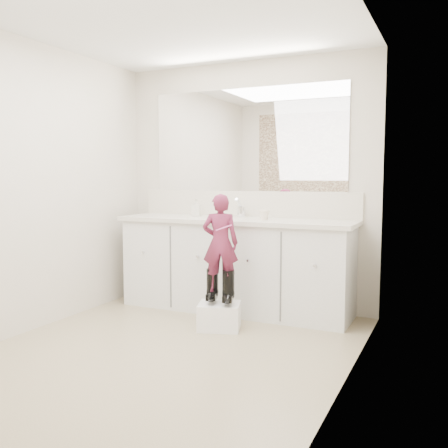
% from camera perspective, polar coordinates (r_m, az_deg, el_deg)
% --- Properties ---
extents(floor, '(3.00, 3.00, 0.00)m').
position_cam_1_polar(floor, '(3.84, -6.34, -14.16)').
color(floor, '#867658').
rests_on(floor, ground).
extents(ceiling, '(3.00, 3.00, 0.00)m').
position_cam_1_polar(ceiling, '(3.78, -6.76, 22.55)').
color(ceiling, white).
rests_on(ceiling, wall_back).
extents(wall_back, '(2.60, 0.00, 2.60)m').
position_cam_1_polar(wall_back, '(4.96, 2.58, 4.47)').
color(wall_back, beige).
rests_on(wall_back, floor).
extents(wall_left, '(0.00, 3.00, 3.00)m').
position_cam_1_polar(wall_left, '(4.44, -21.05, 3.99)').
color(wall_left, beige).
rests_on(wall_left, floor).
extents(wall_right, '(0.00, 3.00, 3.00)m').
position_cam_1_polar(wall_right, '(3.14, 14.18, 3.70)').
color(wall_right, beige).
rests_on(wall_right, floor).
extents(vanity_cabinet, '(2.20, 0.55, 0.85)m').
position_cam_1_polar(vanity_cabinet, '(4.78, 1.28, -4.90)').
color(vanity_cabinet, silver).
rests_on(vanity_cabinet, floor).
extents(countertop, '(2.28, 0.58, 0.04)m').
position_cam_1_polar(countertop, '(4.71, 1.22, 0.40)').
color(countertop, beige).
rests_on(countertop, vanity_cabinet).
extents(backsplash, '(2.28, 0.03, 0.25)m').
position_cam_1_polar(backsplash, '(4.95, 2.51, 2.33)').
color(backsplash, beige).
rests_on(backsplash, countertop).
extents(mirror, '(2.00, 0.02, 1.00)m').
position_cam_1_polar(mirror, '(4.96, 2.55, 9.56)').
color(mirror, white).
rests_on(mirror, wall_back).
extents(faucet, '(0.08, 0.08, 0.10)m').
position_cam_1_polar(faucet, '(4.85, 2.01, 1.38)').
color(faucet, silver).
rests_on(faucet, countertop).
extents(cup, '(0.10, 0.10, 0.09)m').
position_cam_1_polar(cup, '(4.55, 4.64, 1.03)').
color(cup, beige).
rests_on(cup, countertop).
extents(soap_bottle, '(0.09, 0.09, 0.18)m').
position_cam_1_polar(soap_bottle, '(4.93, -3.18, 1.88)').
color(soap_bottle, beige).
rests_on(soap_bottle, countertop).
extents(step_stool, '(0.42, 0.38, 0.22)m').
position_cam_1_polar(step_stool, '(4.28, -0.54, -10.49)').
color(step_stool, white).
rests_on(step_stool, floor).
extents(boot_left, '(0.16, 0.21, 0.29)m').
position_cam_1_polar(boot_left, '(4.27, -1.34, -7.03)').
color(boot_left, black).
rests_on(boot_left, step_stool).
extents(boot_right, '(0.16, 0.21, 0.29)m').
position_cam_1_polar(boot_right, '(4.20, 0.51, -7.22)').
color(boot_right, black).
rests_on(boot_right, step_stool).
extents(toddler, '(0.35, 0.28, 0.82)m').
position_cam_1_polar(toddler, '(4.17, -0.42, -2.17)').
color(toddler, '#A63361').
rests_on(toddler, step_stool).
extents(toothbrush, '(0.13, 0.05, 0.06)m').
position_cam_1_polar(toothbrush, '(4.05, -0.02, -0.44)').
color(toothbrush, '#DA54A3').
rests_on(toothbrush, toddler).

